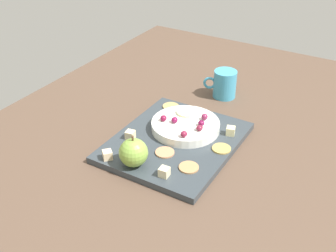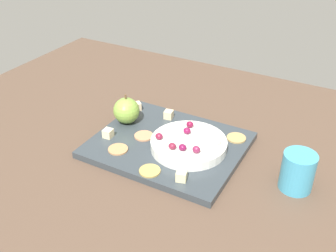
# 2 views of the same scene
# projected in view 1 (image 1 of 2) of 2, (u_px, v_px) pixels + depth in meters

# --- Properties ---
(table) EXTENTS (1.49, 1.09, 0.05)m
(table) POSITION_uv_depth(u_px,v_px,m) (183.00, 147.00, 1.14)
(table) COLOR brown
(table) RESTS_ON ground
(platter) EXTENTS (0.36, 0.30, 0.02)m
(platter) POSITION_uv_depth(u_px,v_px,m) (175.00, 142.00, 1.11)
(platter) COLOR #323B41
(platter) RESTS_ON table
(serving_dish) EXTENTS (0.18, 0.18, 0.02)m
(serving_dish) POSITION_uv_depth(u_px,v_px,m) (185.00, 126.00, 1.14)
(serving_dish) COLOR white
(serving_dish) RESTS_ON platter
(apple_whole) EXTENTS (0.07, 0.07, 0.07)m
(apple_whole) POSITION_uv_depth(u_px,v_px,m) (133.00, 153.00, 0.99)
(apple_whole) COLOR #7EA741
(apple_whole) RESTS_ON platter
(apple_stem) EXTENTS (0.01, 0.01, 0.01)m
(apple_stem) POSITION_uv_depth(u_px,v_px,m) (133.00, 138.00, 0.97)
(apple_stem) COLOR brown
(apple_stem) RESTS_ON apple_whole
(cheese_cube_0) EXTENTS (0.02, 0.02, 0.02)m
(cheese_cube_0) POSITION_uv_depth(u_px,v_px,m) (130.00, 135.00, 1.10)
(cheese_cube_0) COLOR beige
(cheese_cube_0) RESTS_ON platter
(cheese_cube_1) EXTENTS (0.02, 0.02, 0.02)m
(cheese_cube_1) POSITION_uv_depth(u_px,v_px,m) (164.00, 172.00, 0.97)
(cheese_cube_1) COLOR beige
(cheese_cube_1) RESTS_ON platter
(cheese_cube_2) EXTENTS (0.03, 0.03, 0.02)m
(cheese_cube_2) POSITION_uv_depth(u_px,v_px,m) (231.00, 131.00, 1.12)
(cheese_cube_2) COLOR beige
(cheese_cube_2) RESTS_ON platter
(cheese_cube_3) EXTENTS (0.03, 0.03, 0.02)m
(cheese_cube_3) POSITION_uv_depth(u_px,v_px,m) (107.00, 155.00, 1.02)
(cheese_cube_3) COLOR beige
(cheese_cube_3) RESTS_ON platter
(cracker_0) EXTENTS (0.05, 0.05, 0.00)m
(cracker_0) POSITION_uv_depth(u_px,v_px,m) (221.00, 149.00, 1.06)
(cracker_0) COLOR tan
(cracker_0) RESTS_ON platter
(cracker_1) EXTENTS (0.05, 0.05, 0.00)m
(cracker_1) POSITION_uv_depth(u_px,v_px,m) (189.00, 167.00, 1.00)
(cracker_1) COLOR #AF8053
(cracker_1) RESTS_ON platter
(cracker_2) EXTENTS (0.05, 0.05, 0.00)m
(cracker_2) POSITION_uv_depth(u_px,v_px,m) (166.00, 153.00, 1.05)
(cracker_2) COLOR tan
(cracker_2) RESTS_ON platter
(cracker_3) EXTENTS (0.05, 0.05, 0.00)m
(cracker_3) POSITION_uv_depth(u_px,v_px,m) (171.00, 106.00, 1.24)
(cracker_3) COLOR tan
(cracker_3) RESTS_ON platter
(grape_0) EXTENTS (0.02, 0.02, 0.02)m
(grape_0) POSITION_uv_depth(u_px,v_px,m) (201.00, 123.00, 1.11)
(grape_0) COLOR maroon
(grape_0) RESTS_ON serving_dish
(grape_1) EXTENTS (0.02, 0.02, 0.02)m
(grape_1) POSITION_uv_depth(u_px,v_px,m) (205.00, 117.00, 1.14)
(grape_1) COLOR maroon
(grape_1) RESTS_ON serving_dish
(grape_2) EXTENTS (0.02, 0.02, 0.02)m
(grape_2) POSITION_uv_depth(u_px,v_px,m) (175.00, 120.00, 1.12)
(grape_2) COLOR maroon
(grape_2) RESTS_ON serving_dish
(grape_3) EXTENTS (0.02, 0.02, 0.02)m
(grape_3) POSITION_uv_depth(u_px,v_px,m) (184.00, 134.00, 1.07)
(grape_3) COLOR maroon
(grape_3) RESTS_ON serving_dish
(grape_4) EXTENTS (0.02, 0.02, 0.01)m
(grape_4) POSITION_uv_depth(u_px,v_px,m) (200.00, 128.00, 1.09)
(grape_4) COLOR maroon
(grape_4) RESTS_ON serving_dish
(grape_5) EXTENTS (0.02, 0.02, 0.02)m
(grape_5) POSITION_uv_depth(u_px,v_px,m) (164.00, 117.00, 1.13)
(grape_5) COLOR maroon
(grape_5) RESTS_ON serving_dish
(apple_slice_0) EXTENTS (0.06, 0.06, 0.01)m
(apple_slice_0) POSITION_uv_depth(u_px,v_px,m) (187.00, 112.00, 1.17)
(apple_slice_0) COLOR beige
(apple_slice_0) RESTS_ON serving_dish
(cup) EXTENTS (0.07, 0.10, 0.09)m
(cup) POSITION_uv_depth(u_px,v_px,m) (224.00, 84.00, 1.31)
(cup) COLOR #3F9BC0
(cup) RESTS_ON table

